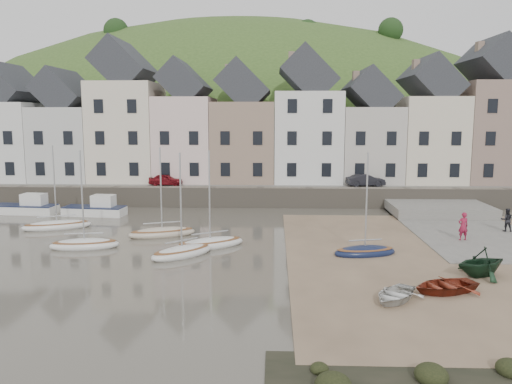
{
  "coord_description": "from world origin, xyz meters",
  "views": [
    {
      "loc": [
        1.28,
        -28.97,
        8.18
      ],
      "look_at": [
        0.0,
        6.0,
        3.0
      ],
      "focal_mm": 36.14,
      "sensor_mm": 36.0,
      "label": 1
    }
  ],
  "objects_px": {
    "car_left": "(166,180)",
    "car_right": "(366,180)",
    "sailboat_0": "(57,225)",
    "rowboat_green": "(481,262)",
    "rowboat_white": "(395,294)",
    "person_red": "(463,226)",
    "rowboat_red": "(445,285)",
    "person_dark": "(507,220)"
  },
  "relations": [
    {
      "from": "car_left",
      "to": "car_right",
      "type": "distance_m",
      "value": 18.99
    },
    {
      "from": "sailboat_0",
      "to": "rowboat_green",
      "type": "relative_size",
      "value": 2.17
    },
    {
      "from": "rowboat_white",
      "to": "car_right",
      "type": "bearing_deg",
      "value": 119.58
    },
    {
      "from": "sailboat_0",
      "to": "rowboat_white",
      "type": "bearing_deg",
      "value": -33.8
    },
    {
      "from": "rowboat_white",
      "to": "person_red",
      "type": "xyz_separation_m",
      "value": [
        6.99,
        11.31,
        0.69
      ]
    },
    {
      "from": "sailboat_0",
      "to": "rowboat_white",
      "type": "height_order",
      "value": "sailboat_0"
    },
    {
      "from": "person_red",
      "to": "car_right",
      "type": "height_order",
      "value": "car_right"
    },
    {
      "from": "rowboat_white",
      "to": "rowboat_red",
      "type": "bearing_deg",
      "value": 61.87
    },
    {
      "from": "person_dark",
      "to": "car_left",
      "type": "height_order",
      "value": "car_left"
    },
    {
      "from": "rowboat_red",
      "to": "person_red",
      "type": "relative_size",
      "value": 1.73
    },
    {
      "from": "rowboat_white",
      "to": "rowboat_red",
      "type": "distance_m",
      "value": 2.84
    },
    {
      "from": "rowboat_green",
      "to": "sailboat_0",
      "type": "bearing_deg",
      "value": -134.45
    },
    {
      "from": "rowboat_white",
      "to": "car_left",
      "type": "xyz_separation_m",
      "value": [
        -15.76,
        26.39,
        1.79
      ]
    },
    {
      "from": "sailboat_0",
      "to": "car_left",
      "type": "xyz_separation_m",
      "value": [
        5.51,
        12.15,
        1.88
      ]
    },
    {
      "from": "person_red",
      "to": "person_dark",
      "type": "distance_m",
      "value": 4.87
    },
    {
      "from": "rowboat_green",
      "to": "car_right",
      "type": "xyz_separation_m",
      "value": [
        -1.96,
        22.66,
        1.36
      ]
    },
    {
      "from": "rowboat_green",
      "to": "car_right",
      "type": "distance_m",
      "value": 22.79
    },
    {
      "from": "sailboat_0",
      "to": "rowboat_red",
      "type": "height_order",
      "value": "sailboat_0"
    },
    {
      "from": "car_right",
      "to": "rowboat_green",
      "type": "bearing_deg",
      "value": 175.94
    },
    {
      "from": "rowboat_green",
      "to": "rowboat_red",
      "type": "distance_m",
      "value": 3.65
    },
    {
      "from": "sailboat_0",
      "to": "person_dark",
      "type": "bearing_deg",
      "value": -0.29
    },
    {
      "from": "person_dark",
      "to": "car_left",
      "type": "relative_size",
      "value": 0.51
    },
    {
      "from": "person_dark",
      "to": "car_right",
      "type": "relative_size",
      "value": 0.46
    },
    {
      "from": "sailboat_0",
      "to": "person_dark",
      "type": "height_order",
      "value": "sailboat_0"
    },
    {
      "from": "rowboat_white",
      "to": "rowboat_green",
      "type": "distance_m",
      "value": 6.41
    },
    {
      "from": "rowboat_red",
      "to": "car_right",
      "type": "xyz_separation_m",
      "value": [
        0.66,
        25.17,
        1.8
      ]
    },
    {
      "from": "rowboat_green",
      "to": "person_dark",
      "type": "relative_size",
      "value": 1.78
    },
    {
      "from": "rowboat_red",
      "to": "person_dark",
      "type": "height_order",
      "value": "person_dark"
    },
    {
      "from": "person_red",
      "to": "person_dark",
      "type": "height_order",
      "value": "person_red"
    },
    {
      "from": "rowboat_red",
      "to": "car_left",
      "type": "bearing_deg",
      "value": -164.34
    },
    {
      "from": "person_red",
      "to": "rowboat_red",
      "type": "bearing_deg",
      "value": 58.34
    },
    {
      "from": "rowboat_red",
      "to": "rowboat_green",
      "type": "bearing_deg",
      "value": 113.33
    },
    {
      "from": "rowboat_red",
      "to": "car_left",
      "type": "relative_size",
      "value": 1.0
    },
    {
      "from": "sailboat_0",
      "to": "person_red",
      "type": "distance_m",
      "value": 28.42
    },
    {
      "from": "sailboat_0",
      "to": "rowboat_white",
      "type": "relative_size",
      "value": 2.25
    },
    {
      "from": "rowboat_white",
      "to": "person_red",
      "type": "bearing_deg",
      "value": 94.85
    },
    {
      "from": "person_dark",
      "to": "rowboat_green",
      "type": "bearing_deg",
      "value": 69.06
    },
    {
      "from": "rowboat_white",
      "to": "rowboat_red",
      "type": "height_order",
      "value": "rowboat_red"
    },
    {
      "from": "person_red",
      "to": "rowboat_green",
      "type": "bearing_deg",
      "value": 68.65
    },
    {
      "from": "sailboat_0",
      "to": "car_right",
      "type": "relative_size",
      "value": 1.77
    },
    {
      "from": "sailboat_0",
      "to": "rowboat_red",
      "type": "xyz_separation_m",
      "value": [
        23.84,
        -13.02,
        0.13
      ]
    },
    {
      "from": "person_red",
      "to": "car_left",
      "type": "bearing_deg",
      "value": -41.56
    }
  ]
}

